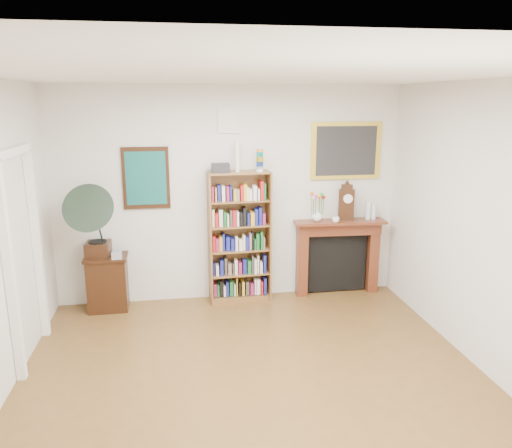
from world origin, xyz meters
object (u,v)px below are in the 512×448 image
(fireplace, at_px, (337,250))
(bottle_left, at_px, (368,210))
(bookshelf, at_px, (239,230))
(cd_stack, at_px, (117,255))
(gramophone, at_px, (93,217))
(side_cabinet, at_px, (108,283))
(flower_vase, at_px, (317,216))
(teacup, at_px, (336,220))
(mantel_clock, at_px, (346,203))
(bottle_right, at_px, (374,212))

(fireplace, bearing_deg, bottle_left, -2.26)
(bookshelf, distance_m, cd_stack, 1.56)
(fireplace, height_order, gramophone, gramophone)
(side_cabinet, bearing_deg, bottle_left, 0.55)
(fireplace, height_order, flower_vase, flower_vase)
(cd_stack, bearing_deg, teacup, 1.91)
(gramophone, xyz_separation_m, mantel_clock, (3.23, 0.23, 0.02))
(bookshelf, relative_size, mantel_clock, 4.17)
(side_cabinet, relative_size, bottle_left, 2.97)
(gramophone, height_order, bottle_right, gramophone)
(bookshelf, distance_m, flower_vase, 1.06)
(fireplace, relative_size, gramophone, 1.30)
(bookshelf, bearing_deg, cd_stack, -177.29)
(gramophone, xyz_separation_m, bottle_right, (3.61, 0.21, -0.11))
(bookshelf, height_order, mantel_clock, bookshelf)
(fireplace, height_order, bottle_left, bottle_left)
(mantel_clock, xyz_separation_m, flower_vase, (-0.40, -0.01, -0.16))
(bookshelf, height_order, bottle_left, bookshelf)
(bookshelf, height_order, bottle_right, bookshelf)
(teacup, bearing_deg, flower_vase, 152.00)
(gramophone, relative_size, flower_vase, 6.41)
(bookshelf, distance_m, bottle_left, 1.77)
(flower_vase, bearing_deg, bottle_left, -0.16)
(side_cabinet, distance_m, gramophone, 0.91)
(cd_stack, relative_size, bottle_left, 0.50)
(teacup, distance_m, bottle_right, 0.58)
(flower_vase, bearing_deg, mantel_clock, 1.36)
(bookshelf, bearing_deg, teacup, -7.18)
(bookshelf, distance_m, side_cabinet, 1.80)
(cd_stack, xyz_separation_m, teacup, (2.81, 0.09, 0.32))
(flower_vase, relative_size, bottle_left, 0.62)
(flower_vase, relative_size, bottle_right, 0.75)
(side_cabinet, xyz_separation_m, cd_stack, (0.15, -0.12, 0.40))
(teacup, relative_size, bottle_right, 0.47)
(side_cabinet, bearing_deg, flower_vase, 0.95)
(cd_stack, height_order, teacup, teacup)
(side_cabinet, bearing_deg, cd_stack, -40.36)
(side_cabinet, bearing_deg, fireplace, 1.35)
(bottle_left, relative_size, bottle_right, 1.20)
(side_cabinet, relative_size, teacup, 7.60)
(flower_vase, bearing_deg, bookshelf, -177.87)
(gramophone, height_order, teacup, gramophone)
(teacup, bearing_deg, cd_stack, -178.09)
(flower_vase, bearing_deg, teacup, -28.00)
(bookshelf, xyz_separation_m, gramophone, (-1.78, -0.19, 0.29))
(flower_vase, xyz_separation_m, bottle_right, (0.78, -0.01, 0.03))
(bottle_left, bearing_deg, cd_stack, -176.38)
(mantel_clock, relative_size, flower_vase, 3.20)
(bookshelf, relative_size, cd_stack, 16.56)
(cd_stack, xyz_separation_m, bottle_left, (3.29, 0.21, 0.41))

